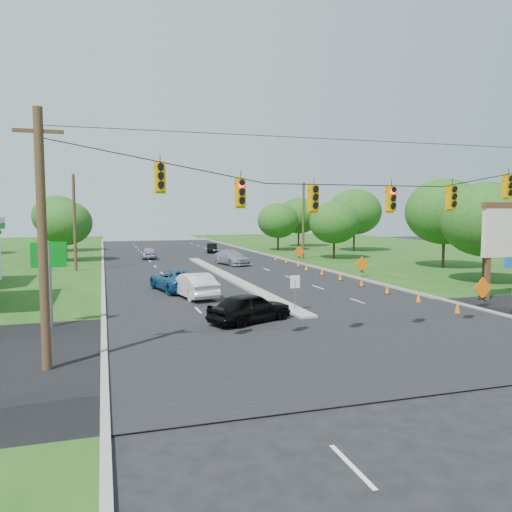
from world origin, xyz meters
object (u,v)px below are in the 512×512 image
object	(u,v)px
pylon_sign	(505,236)
white_sedan	(193,285)
black_sedan	(250,308)
blue_pickup	(176,280)

from	to	relation	value
pylon_sign	white_sedan	distance (m)	20.09
white_sedan	pylon_sign	bearing A→B (deg)	150.28
pylon_sign	black_sedan	size ratio (longest dim) A/B	1.36
pylon_sign	black_sedan	xyz separation A→B (m)	(-17.43, -2.00, -3.23)
black_sedan	blue_pickup	distance (m)	11.61
blue_pickup	black_sedan	bearing A→B (deg)	88.09
black_sedan	blue_pickup	bearing A→B (deg)	-14.17
black_sedan	blue_pickup	world-z (taller)	black_sedan
black_sedan	white_sedan	size ratio (longest dim) A/B	0.92
white_sedan	blue_pickup	xyz separation A→B (m)	(-0.66, 3.22, -0.04)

